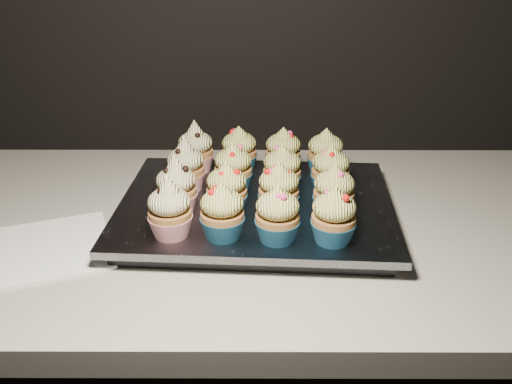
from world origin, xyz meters
TOP-DOWN VIEW (x-y plane):
  - worktop at (0.00, 1.70)m, footprint 2.44×0.64m
  - napkin at (-0.22, 1.60)m, footprint 0.23×0.23m
  - baking_tray at (0.09, 1.69)m, footprint 0.42×0.33m
  - foil_lining at (0.09, 1.69)m, footprint 0.45×0.36m
  - cupcake_0 at (-0.04, 1.59)m, footprint 0.06×0.06m
  - cupcake_1 at (0.04, 1.58)m, footprint 0.06×0.06m
  - cupcake_2 at (0.12, 1.57)m, footprint 0.06×0.06m
  - cupcake_3 at (0.19, 1.57)m, footprint 0.06×0.06m
  - cupcake_4 at (-0.03, 1.66)m, footprint 0.06×0.06m
  - cupcake_5 at (0.04, 1.65)m, footprint 0.06×0.06m
  - cupcake_6 at (0.12, 1.65)m, footprint 0.06×0.06m
  - cupcake_7 at (0.20, 1.65)m, footprint 0.06×0.06m
  - cupcake_8 at (-0.03, 1.74)m, footprint 0.06×0.06m
  - cupcake_9 at (0.05, 1.74)m, footprint 0.06×0.06m
  - cupcake_10 at (0.13, 1.73)m, footprint 0.06×0.06m
  - cupcake_11 at (0.21, 1.73)m, footprint 0.06×0.06m
  - cupcake_12 at (-0.02, 1.82)m, footprint 0.06×0.06m
  - cupcake_13 at (0.06, 1.81)m, footprint 0.06×0.06m
  - cupcake_14 at (0.13, 1.81)m, footprint 0.06×0.06m
  - cupcake_15 at (0.21, 1.80)m, footprint 0.06×0.06m

SIDE VIEW (x-z plane):
  - worktop at x=0.00m, z-range 0.86..0.90m
  - napkin at x=-0.22m, z-range 0.90..0.90m
  - baking_tray at x=0.09m, z-range 0.90..0.92m
  - foil_lining at x=0.09m, z-range 0.92..0.93m
  - cupcake_1 at x=0.04m, z-range 0.93..1.01m
  - cupcake_2 at x=0.12m, z-range 0.93..1.01m
  - cupcake_3 at x=0.19m, z-range 0.93..1.01m
  - cupcake_5 at x=0.04m, z-range 0.93..1.01m
  - cupcake_6 at x=0.12m, z-range 0.93..1.01m
  - cupcake_7 at x=0.20m, z-range 0.93..1.01m
  - cupcake_9 at x=0.05m, z-range 0.93..1.01m
  - cupcake_10 at x=0.13m, z-range 0.93..1.01m
  - cupcake_11 at x=0.21m, z-range 0.93..1.01m
  - cupcake_13 at x=0.06m, z-range 0.93..1.01m
  - cupcake_14 at x=0.13m, z-range 0.93..1.01m
  - cupcake_15 at x=0.21m, z-range 0.93..1.01m
  - cupcake_0 at x=-0.04m, z-range 0.93..1.02m
  - cupcake_4 at x=-0.03m, z-range 0.93..1.02m
  - cupcake_8 at x=-0.03m, z-range 0.93..1.02m
  - cupcake_12 at x=-0.02m, z-range 0.93..1.02m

